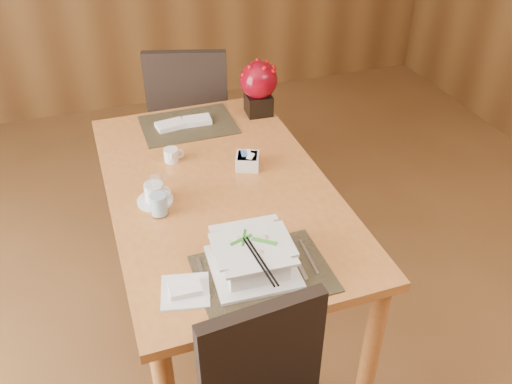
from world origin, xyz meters
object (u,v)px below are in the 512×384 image
object	(u,v)px
water_glass	(158,197)
sugar_caddy	(247,161)
bread_plate	(185,292)
berry_decor	(259,85)
soup_setting	(253,257)
far_chair	(191,115)
dining_table	(220,204)
coffee_cup	(155,194)
creamer_jug	(171,155)

from	to	relation	value
water_glass	sugar_caddy	distance (m)	0.48
sugar_caddy	bread_plate	xyz separation A→B (m)	(-0.43, -0.64, -0.02)
berry_decor	sugar_caddy	bearing A→B (deg)	-114.64
soup_setting	far_chair	size ratio (longest dim) A/B	0.30
bread_plate	berry_decor	bearing A→B (deg)	60.01
water_glass	bread_plate	size ratio (longest dim) A/B	1.06
dining_table	soup_setting	bearing A→B (deg)	-92.83
berry_decor	bread_plate	bearing A→B (deg)	-119.99
dining_table	bread_plate	world-z (taller)	bread_plate
sugar_caddy	berry_decor	world-z (taller)	berry_decor
water_glass	berry_decor	xyz separation A→B (m)	(0.64, 0.67, 0.07)
soup_setting	coffee_cup	world-z (taller)	soup_setting
water_glass	bread_plate	world-z (taller)	water_glass
bread_plate	creamer_jug	bearing A→B (deg)	81.28
sugar_caddy	berry_decor	distance (m)	0.52
soup_setting	far_chair	world-z (taller)	far_chair
soup_setting	berry_decor	size ratio (longest dim) A/B	1.08
coffee_cup	berry_decor	size ratio (longest dim) A/B	0.52
creamer_jug	sugar_caddy	world-z (taller)	same
creamer_jug	sugar_caddy	distance (m)	0.34
dining_table	water_glass	distance (m)	0.34
coffee_cup	creamer_jug	distance (m)	0.30
soup_setting	sugar_caddy	world-z (taller)	soup_setting
soup_setting	bread_plate	world-z (taller)	soup_setting
water_glass	berry_decor	size ratio (longest dim) A/B	0.60
coffee_cup	water_glass	world-z (taller)	water_glass
dining_table	soup_setting	size ratio (longest dim) A/B	5.00
soup_setting	creamer_jug	xyz separation A→B (m)	(-0.12, 0.77, -0.03)
dining_table	coffee_cup	size ratio (longest dim) A/B	10.35
dining_table	far_chair	bearing A→B (deg)	83.98
sugar_caddy	berry_decor	xyz separation A→B (m)	(0.21, 0.46, 0.13)
water_glass	creamer_jug	size ratio (longest dim) A/B	1.99
bread_plate	soup_setting	bearing A→B (deg)	7.41
soup_setting	water_glass	world-z (taller)	water_glass
creamer_jug	far_chair	world-z (taller)	far_chair
berry_decor	far_chair	xyz separation A→B (m)	(-0.26, 0.45, -0.35)
sugar_caddy	far_chair	world-z (taller)	far_chair
dining_table	water_glass	world-z (taller)	water_glass
coffee_cup	far_chair	xyz separation A→B (m)	(0.38, 1.03, -0.22)
creamer_jug	berry_decor	xyz separation A→B (m)	(0.52, 0.30, 0.13)
creamer_jug	far_chair	distance (m)	0.82
sugar_caddy	far_chair	bearing A→B (deg)	93.29
far_chair	sugar_caddy	bearing A→B (deg)	109.80
coffee_cup	water_glass	bearing A→B (deg)	-88.84
berry_decor	bread_plate	world-z (taller)	berry_decor
water_glass	creamer_jug	bearing A→B (deg)	71.40
far_chair	coffee_cup	bearing A→B (deg)	86.41
creamer_jug	berry_decor	distance (m)	0.61
water_glass	creamer_jug	distance (m)	0.39
dining_table	coffee_cup	distance (m)	0.30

